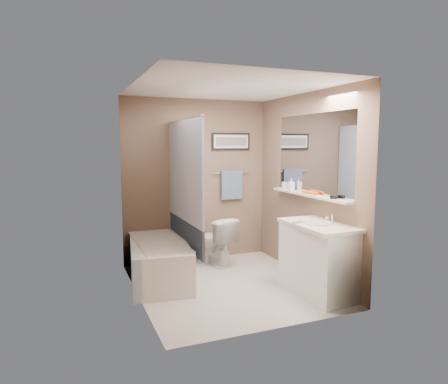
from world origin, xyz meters
name	(u,v)px	position (x,y,z in m)	size (l,w,h in m)	color
ground	(229,285)	(0.00, 0.00, 0.00)	(2.50, 2.50, 0.00)	beige
ceiling	(229,89)	(0.00, 0.00, 2.38)	(2.20, 2.50, 0.04)	white
wall_back	(197,181)	(0.00, 1.23, 1.20)	(2.20, 0.04, 2.40)	brown
wall_front	(280,203)	(0.00, -1.23, 1.20)	(2.20, 0.04, 2.40)	brown
wall_left	(139,193)	(-1.08, 0.00, 1.20)	(0.04, 2.50, 2.40)	brown
wall_right	(305,186)	(1.08, 0.00, 1.20)	(0.04, 2.50, 2.40)	brown
tile_surround	(131,205)	(-1.09, 0.50, 1.00)	(0.02, 1.55, 2.00)	tan
curtain_rod	(184,119)	(-0.40, 0.50, 2.05)	(0.02, 0.02, 1.55)	silver
curtain_upper	(185,171)	(-0.40, 0.50, 1.40)	(0.03, 1.45, 1.28)	silver
curtain_lower	(185,234)	(-0.40, 0.50, 0.58)	(0.03, 1.45, 0.36)	#253345
mirror	(313,154)	(1.09, -0.15, 1.62)	(0.02, 1.60, 1.00)	silver
shelf	(308,195)	(1.04, -0.15, 1.10)	(0.12, 1.60, 0.03)	silver
towel_bar	(231,173)	(0.55, 1.22, 1.30)	(0.02, 0.02, 0.60)	silver
towel	(232,185)	(0.55, 1.20, 1.12)	(0.34, 0.05, 0.44)	#7F98B9
art_frame	(231,142)	(0.55, 1.23, 1.78)	(0.62, 0.03, 0.26)	black
art_mat	(231,142)	(0.55, 1.22, 1.78)	(0.56, 0.00, 0.20)	white
art_image	(231,142)	(0.55, 1.22, 1.78)	(0.50, 0.00, 0.13)	#595959
door	(330,221)	(0.55, -1.24, 1.00)	(0.80, 0.02, 2.00)	silver
door_handle	(298,222)	(0.22, -1.19, 1.00)	(0.02, 0.02, 0.10)	silver
bathtub	(159,261)	(-0.75, 0.53, 0.25)	(0.70, 1.50, 0.50)	silver
tub_rim	(159,242)	(-0.75, 0.53, 0.50)	(0.56, 1.36, 0.02)	beige
toilet	(214,241)	(0.14, 0.89, 0.35)	(0.39, 0.68, 0.70)	white
vanity	(318,261)	(0.85, -0.66, 0.40)	(0.50, 0.90, 0.80)	white
countertop	(319,225)	(0.84, -0.66, 0.82)	(0.54, 0.96, 0.04)	silver
sink_basin	(318,223)	(0.83, -0.66, 0.85)	(0.34, 0.34, 0.01)	silver
faucet_spout	(333,218)	(1.03, -0.66, 0.89)	(0.02, 0.02, 0.10)	silver
faucet_knob	(327,218)	(1.03, -0.56, 0.87)	(0.05, 0.05, 0.05)	silver
candle_bowl_near	(334,197)	(1.04, -0.66, 1.14)	(0.09, 0.09, 0.04)	black
hair_brush_front	(311,193)	(1.04, -0.21, 1.14)	(0.04, 0.04, 0.22)	#E64920
hair_brush_back	(308,192)	(1.04, -0.14, 1.14)	(0.04, 0.04, 0.22)	#DE591F
pink_comb	(301,192)	(1.04, 0.02, 1.12)	(0.03, 0.16, 0.01)	pink
glass_jar	(285,185)	(1.04, 0.44, 1.17)	(0.08, 0.08, 0.10)	silver
soap_bottle	(291,184)	(1.04, 0.26, 1.20)	(0.07, 0.08, 0.17)	#999999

